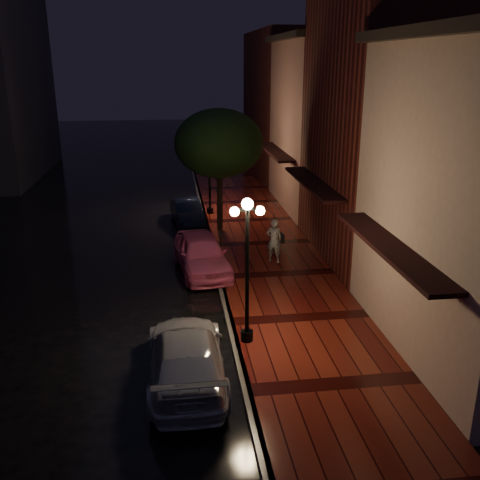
{
  "coord_description": "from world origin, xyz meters",
  "views": [
    {
      "loc": [
        -1.67,
        -18.85,
        7.97
      ],
      "look_at": [
        0.88,
        0.57,
        1.4
      ],
      "focal_mm": 40.0,
      "sensor_mm": 36.0,
      "label": 1
    }
  ],
  "objects_px": {
    "street_tree": "(219,146)",
    "silver_car": "(186,356)",
    "streetlamp_far": "(209,168)",
    "pink_car": "(202,253)",
    "streetlamp_near": "(247,263)",
    "navy_car": "(187,212)",
    "woman_with_umbrella": "(275,222)",
    "parking_meter": "(220,246)"
  },
  "relations": [
    {
      "from": "street_tree",
      "to": "woman_with_umbrella",
      "type": "xyz_separation_m",
      "value": [
        1.77,
        -4.67,
        -2.42
      ]
    },
    {
      "from": "streetlamp_far",
      "to": "navy_car",
      "type": "relative_size",
      "value": 1.14
    },
    {
      "from": "streetlamp_near",
      "to": "pink_car",
      "type": "bearing_deg",
      "value": 99.04
    },
    {
      "from": "woman_with_umbrella",
      "to": "streetlamp_near",
      "type": "bearing_deg",
      "value": 96.09
    },
    {
      "from": "silver_car",
      "to": "navy_car",
      "type": "bearing_deg",
      "value": -92.32
    },
    {
      "from": "navy_car",
      "to": "pink_car",
      "type": "bearing_deg",
      "value": -94.87
    },
    {
      "from": "silver_car",
      "to": "streetlamp_far",
      "type": "bearing_deg",
      "value": -96.75
    },
    {
      "from": "street_tree",
      "to": "navy_car",
      "type": "relative_size",
      "value": 1.54
    },
    {
      "from": "streetlamp_near",
      "to": "woman_with_umbrella",
      "type": "bearing_deg",
      "value": 72.21
    },
    {
      "from": "pink_car",
      "to": "navy_car",
      "type": "relative_size",
      "value": 1.2
    },
    {
      "from": "streetlamp_near",
      "to": "silver_car",
      "type": "xyz_separation_m",
      "value": [
        -1.82,
        -1.61,
        -1.89
      ]
    },
    {
      "from": "street_tree",
      "to": "streetlamp_far",
      "type": "bearing_deg",
      "value": 94.91
    },
    {
      "from": "navy_car",
      "to": "parking_meter",
      "type": "relative_size",
      "value": 2.51
    },
    {
      "from": "street_tree",
      "to": "pink_car",
      "type": "height_order",
      "value": "street_tree"
    },
    {
      "from": "parking_meter",
      "to": "woman_with_umbrella",
      "type": "bearing_deg",
      "value": 10.24
    },
    {
      "from": "navy_car",
      "to": "silver_car",
      "type": "height_order",
      "value": "silver_car"
    },
    {
      "from": "streetlamp_near",
      "to": "navy_car",
      "type": "bearing_deg",
      "value": 95.71
    },
    {
      "from": "streetlamp_near",
      "to": "pink_car",
      "type": "relative_size",
      "value": 0.96
    },
    {
      "from": "pink_car",
      "to": "navy_car",
      "type": "bearing_deg",
      "value": 85.54
    },
    {
      "from": "streetlamp_near",
      "to": "streetlamp_far",
      "type": "relative_size",
      "value": 1.0
    },
    {
      "from": "woman_with_umbrella",
      "to": "street_tree",
      "type": "bearing_deg",
      "value": -45.37
    },
    {
      "from": "streetlamp_near",
      "to": "woman_with_umbrella",
      "type": "xyz_separation_m",
      "value": [
        2.03,
        6.32,
        -0.77
      ]
    },
    {
      "from": "navy_car",
      "to": "parking_meter",
      "type": "distance_m",
      "value": 6.78
    },
    {
      "from": "woman_with_umbrella",
      "to": "parking_meter",
      "type": "bearing_deg",
      "value": 32.06
    },
    {
      "from": "street_tree",
      "to": "silver_car",
      "type": "bearing_deg",
      "value": -99.36
    },
    {
      "from": "pink_car",
      "to": "woman_with_umbrella",
      "type": "distance_m",
      "value": 3.18
    },
    {
      "from": "streetlamp_far",
      "to": "woman_with_umbrella",
      "type": "relative_size",
      "value": 1.7
    },
    {
      "from": "streetlamp_far",
      "to": "woman_with_umbrella",
      "type": "height_order",
      "value": "streetlamp_far"
    },
    {
      "from": "street_tree",
      "to": "parking_meter",
      "type": "bearing_deg",
      "value": -95.25
    },
    {
      "from": "streetlamp_near",
      "to": "navy_car",
      "type": "relative_size",
      "value": 1.14
    },
    {
      "from": "parking_meter",
      "to": "silver_car",
      "type": "bearing_deg",
      "value": -99.94
    },
    {
      "from": "pink_car",
      "to": "silver_car",
      "type": "height_order",
      "value": "pink_car"
    },
    {
      "from": "street_tree",
      "to": "navy_car",
      "type": "distance_m",
      "value": 4.28
    },
    {
      "from": "streetlamp_far",
      "to": "pink_car",
      "type": "bearing_deg",
      "value": -96.75
    },
    {
      "from": "navy_car",
      "to": "street_tree",
      "type": "bearing_deg",
      "value": -55.46
    },
    {
      "from": "streetlamp_far",
      "to": "streetlamp_near",
      "type": "bearing_deg",
      "value": -90.0
    },
    {
      "from": "navy_car",
      "to": "silver_car",
      "type": "bearing_deg",
      "value": -99.79
    },
    {
      "from": "streetlamp_near",
      "to": "silver_car",
      "type": "distance_m",
      "value": 3.08
    },
    {
      "from": "navy_car",
      "to": "silver_car",
      "type": "xyz_separation_m",
      "value": [
        -0.55,
        -14.29,
        0.09
      ]
    },
    {
      "from": "silver_car",
      "to": "woman_with_umbrella",
      "type": "height_order",
      "value": "woman_with_umbrella"
    },
    {
      "from": "streetlamp_far",
      "to": "street_tree",
      "type": "height_order",
      "value": "street_tree"
    },
    {
      "from": "street_tree",
      "to": "pink_car",
      "type": "bearing_deg",
      "value": -103.54
    }
  ]
}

